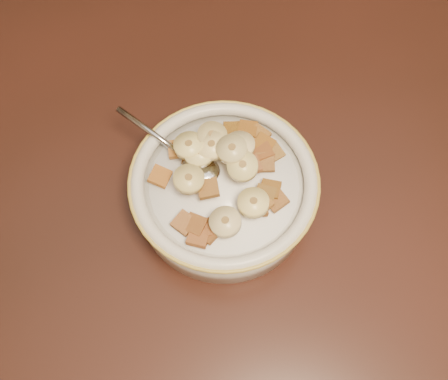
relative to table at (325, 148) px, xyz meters
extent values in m
cube|color=#422816|center=(0.00, 0.00, -0.78)|extent=(4.00, 4.50, 0.10)
cube|color=#331610|center=(0.00, 0.00, 0.00)|extent=(1.41, 0.92, 0.04)
cube|color=#301F0C|center=(-0.19, 0.49, -0.25)|extent=(0.44, 0.44, 0.95)
cylinder|color=silver|center=(-0.14, -0.06, 0.04)|extent=(0.19, 0.19, 0.05)
cylinder|color=white|center=(-0.14, -0.06, 0.07)|extent=(0.16, 0.16, 0.00)
ellipsoid|color=#B0B3B8|center=(-0.16, -0.04, 0.07)|extent=(0.06, 0.06, 0.01)
cube|color=#935826|center=(-0.18, -0.01, 0.07)|extent=(0.02, 0.02, 0.01)
cube|color=#9D5726|center=(-0.20, -0.04, 0.07)|extent=(0.03, 0.03, 0.01)
cube|color=#9B6636|center=(-0.18, -0.10, 0.07)|extent=(0.03, 0.03, 0.01)
cube|color=#975A32|center=(-0.15, -0.11, 0.07)|extent=(0.02, 0.02, 0.01)
cube|color=brown|center=(-0.11, -0.05, 0.08)|extent=(0.02, 0.02, 0.01)
cube|color=brown|center=(-0.11, -0.09, 0.08)|extent=(0.02, 0.02, 0.01)
cube|color=brown|center=(-0.12, 0.00, 0.07)|extent=(0.02, 0.02, 0.01)
cube|color=olive|center=(-0.09, -0.05, 0.07)|extent=(0.02, 0.02, 0.01)
cube|color=olive|center=(-0.08, -0.03, 0.07)|extent=(0.03, 0.03, 0.01)
cube|color=brown|center=(-0.17, -0.11, 0.07)|extent=(0.03, 0.03, 0.01)
cube|color=brown|center=(-0.10, -0.08, 0.08)|extent=(0.03, 0.03, 0.01)
cube|color=brown|center=(-0.16, -0.11, 0.07)|extent=(0.03, 0.03, 0.01)
cube|color=brown|center=(-0.17, -0.10, 0.07)|extent=(0.03, 0.03, 0.01)
cube|color=brown|center=(-0.11, -0.09, 0.08)|extent=(0.03, 0.03, 0.01)
cube|color=brown|center=(-0.09, -0.03, 0.08)|extent=(0.02, 0.02, 0.01)
cube|color=brown|center=(-0.09, -0.08, 0.07)|extent=(0.03, 0.03, 0.01)
cube|color=brown|center=(-0.15, -0.07, 0.08)|extent=(0.02, 0.02, 0.01)
cube|color=brown|center=(-0.09, -0.02, 0.07)|extent=(0.03, 0.03, 0.01)
cube|color=#9A6524|center=(-0.09, -0.03, 0.07)|extent=(0.03, 0.03, 0.01)
cube|color=brown|center=(-0.09, -0.09, 0.07)|extent=(0.03, 0.03, 0.01)
cube|color=olive|center=(-0.09, -0.01, 0.07)|extent=(0.03, 0.03, 0.01)
cube|color=brown|center=(-0.17, -0.06, 0.08)|extent=(0.03, 0.02, 0.01)
cube|color=brown|center=(-0.15, -0.03, 0.08)|extent=(0.03, 0.03, 0.01)
cube|color=brown|center=(-0.10, 0.00, 0.07)|extent=(0.03, 0.03, 0.01)
cylinder|color=#F9E498|center=(-0.11, -0.09, 0.09)|extent=(0.03, 0.04, 0.01)
cylinder|color=#FFDE88|center=(-0.14, -0.03, 0.09)|extent=(0.04, 0.04, 0.02)
cylinder|color=beige|center=(-0.13, -0.04, 0.10)|extent=(0.04, 0.04, 0.01)
cylinder|color=beige|center=(-0.15, -0.11, 0.08)|extent=(0.04, 0.04, 0.02)
cylinder|color=#FFE6A4|center=(-0.12, -0.03, 0.09)|extent=(0.04, 0.04, 0.01)
cylinder|color=#FFEE98|center=(-0.17, -0.02, 0.09)|extent=(0.04, 0.04, 0.02)
cylinder|color=#F1DE91|center=(-0.12, -0.06, 0.10)|extent=(0.04, 0.04, 0.02)
cylinder|color=#EBDB73|center=(-0.17, -0.06, 0.09)|extent=(0.03, 0.03, 0.01)
cylinder|color=tan|center=(-0.14, -0.02, 0.09)|extent=(0.04, 0.04, 0.01)
cylinder|color=#EBD18A|center=(-0.16, -0.03, 0.09)|extent=(0.04, 0.04, 0.01)
camera|label=1|loc=(-0.18, -0.29, 0.53)|focal=40.00mm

